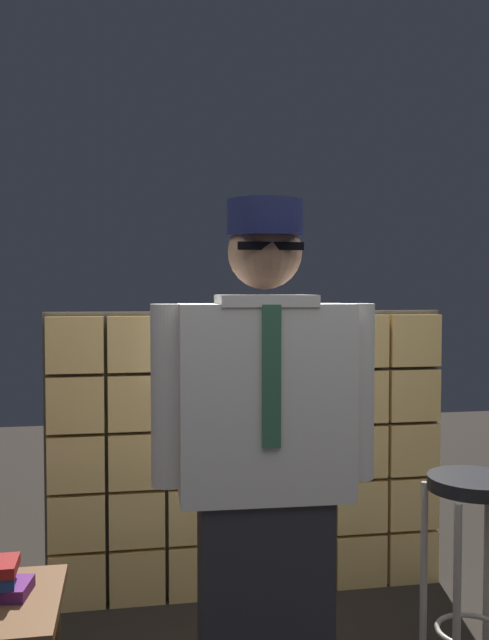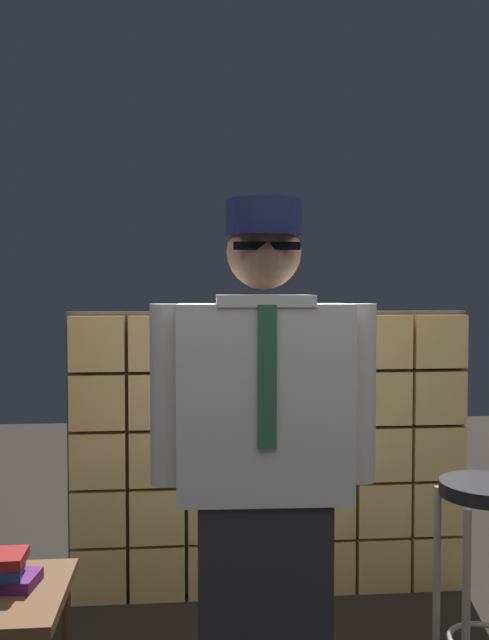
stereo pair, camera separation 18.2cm
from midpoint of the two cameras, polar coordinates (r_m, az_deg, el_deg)
glass_block_wall at (r=3.42m, az=3.86°, el=-11.33°), size 1.99×0.10×1.43m
standing_person at (r=2.19m, az=4.07°, el=-12.81°), size 0.71×0.30×1.79m
bar_stool at (r=2.72m, az=21.64°, el=-16.93°), size 0.34×0.34×0.83m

